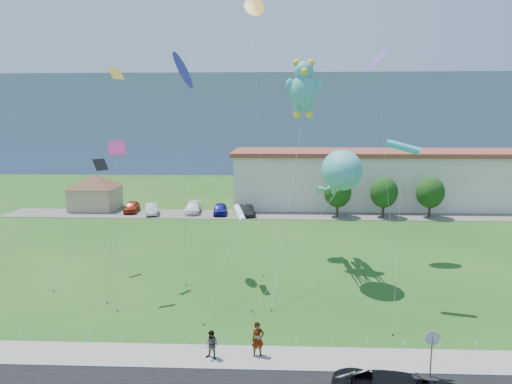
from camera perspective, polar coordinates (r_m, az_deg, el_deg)
ground at (r=28.55m, az=-1.36°, el=-17.40°), size 160.00×160.00×0.00m
sidewalk at (r=26.10m, az=-1.77°, el=-19.97°), size 80.00×2.50×0.10m
parking_strip at (r=61.86m, az=0.74°, el=-2.86°), size 70.00×6.00×0.06m
hill_ridge at (r=145.55m, az=1.71°, el=8.85°), size 160.00×50.00×25.00m
pavilion at (r=69.21m, az=-19.46°, el=0.41°), size 9.20×9.20×5.00m
warehouse at (r=74.16m, az=21.48°, el=1.69°), size 61.00×15.00×8.20m
stop_sign at (r=25.15m, az=21.15°, el=-17.12°), size 0.80×0.07×2.50m
rope_fence at (r=27.28m, az=-1.55°, el=-18.13°), size 26.05×0.05×0.50m
tree_near at (r=60.83m, az=10.18°, el=0.01°), size 3.60×3.60×5.47m
tree_mid at (r=61.93m, az=15.68°, el=-0.02°), size 3.60×3.60×5.47m
tree_far at (r=63.58m, az=20.95°, el=-0.06°), size 3.60×3.60×5.47m
pedestrian_left at (r=25.72m, az=0.23°, el=-17.93°), size 0.79×0.65×1.88m
pedestrian_right at (r=25.63m, az=-5.54°, el=-18.49°), size 0.91×0.82×1.56m
parked_car_red at (r=65.67m, az=-15.28°, el=-1.78°), size 2.39×4.68×1.53m
parked_car_silver at (r=63.46m, az=-12.93°, el=-2.09°), size 2.66×4.66×1.45m
parked_car_white at (r=63.49m, az=-7.89°, el=-1.95°), size 2.34×5.09×1.44m
parked_car_blue at (r=62.06m, az=-4.50°, el=-2.11°), size 2.08×4.52×1.50m
parked_car_black at (r=61.18m, az=-1.14°, el=-2.29°), size 2.58×4.51×1.40m
octopus_kite at (r=36.33m, az=10.38°, el=1.80°), size 8.12×12.64×10.50m
teddy_bear_kite at (r=39.99m, az=5.96°, el=12.90°), size 4.18×11.85×17.80m
small_kite_cyan at (r=31.94m, az=17.88°, el=5.19°), size 1.75×6.20×11.35m
small_kite_purple at (r=43.45m, az=14.88°, el=15.13°), size 1.80×8.39×18.71m
small_kite_white at (r=34.60m, az=-2.07°, el=-2.82°), size 2.04×8.29×6.10m
small_kite_blue at (r=38.01m, az=-9.07°, el=14.24°), size 1.80×4.44×17.31m
small_kite_orange at (r=45.24m, az=-0.20°, el=21.41°), size 2.08×9.43×23.83m
small_kite_black at (r=39.70m, az=-19.37°, el=1.81°), size 2.74×5.96×9.47m
small_kite_pink at (r=33.25m, az=-17.12°, el=3.34°), size 1.35×2.27×11.22m
small_kite_yellow at (r=36.01m, az=-17.08°, el=10.61°), size 2.27×7.13×16.60m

